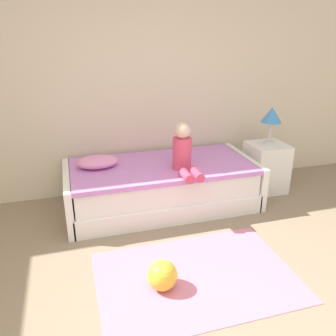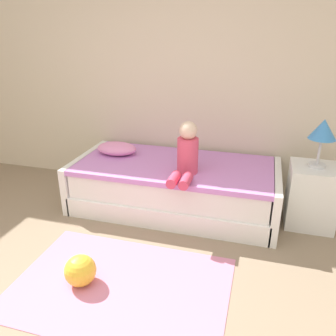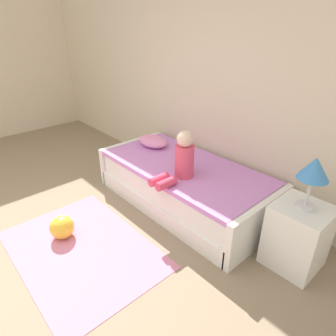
{
  "view_description": "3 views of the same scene",
  "coord_description": "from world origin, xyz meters",
  "px_view_note": "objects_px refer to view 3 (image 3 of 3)",
  "views": [
    {
      "loc": [
        -0.61,
        -1.44,
        1.87
      ],
      "look_at": [
        0.32,
        1.75,
        0.55
      ],
      "focal_mm": 36.97,
      "sensor_mm": 36.0,
      "label": 1
    },
    {
      "loc": [
        1.14,
        -1.14,
        1.8
      ],
      "look_at": [
        0.32,
        1.75,
        0.55
      ],
      "focal_mm": 36.42,
      "sensor_mm": 36.0,
      "label": 2
    },
    {
      "loc": [
        2.37,
        -0.09,
        1.95
      ],
      "look_at": [
        0.32,
        1.75,
        0.55
      ],
      "focal_mm": 30.75,
      "sensor_mm": 36.0,
      "label": 3
    }
  ],
  "objects_px": {
    "bed": "(184,185)",
    "toy_ball": "(62,227)",
    "child_figure": "(181,160)",
    "pillow": "(153,141)",
    "table_lamp": "(314,171)",
    "nightstand": "(297,236)"
  },
  "relations": [
    {
      "from": "bed",
      "to": "toy_ball",
      "type": "height_order",
      "value": "bed"
    },
    {
      "from": "table_lamp",
      "to": "toy_ball",
      "type": "relative_size",
      "value": 1.89
    },
    {
      "from": "table_lamp",
      "to": "nightstand",
      "type": "bearing_deg",
      "value": 0.0
    },
    {
      "from": "bed",
      "to": "toy_ball",
      "type": "distance_m",
      "value": 1.4
    },
    {
      "from": "toy_ball",
      "to": "pillow",
      "type": "bearing_deg",
      "value": 102.34
    },
    {
      "from": "bed",
      "to": "child_figure",
      "type": "relative_size",
      "value": 4.14
    },
    {
      "from": "nightstand",
      "to": "toy_ball",
      "type": "xyz_separation_m",
      "value": [
        -1.72,
        -1.39,
        -0.18
      ]
    },
    {
      "from": "nightstand",
      "to": "toy_ball",
      "type": "relative_size",
      "value": 2.53
    },
    {
      "from": "bed",
      "to": "table_lamp",
      "type": "relative_size",
      "value": 4.69
    },
    {
      "from": "child_figure",
      "to": "toy_ball",
      "type": "height_order",
      "value": "child_figure"
    },
    {
      "from": "bed",
      "to": "nightstand",
      "type": "distance_m",
      "value": 1.35
    },
    {
      "from": "table_lamp",
      "to": "bed",
      "type": "bearing_deg",
      "value": -178.31
    },
    {
      "from": "child_figure",
      "to": "pillow",
      "type": "height_order",
      "value": "child_figure"
    },
    {
      "from": "pillow",
      "to": "toy_ball",
      "type": "distance_m",
      "value": 1.55
    },
    {
      "from": "nightstand",
      "to": "child_figure",
      "type": "bearing_deg",
      "value": -167.14
    },
    {
      "from": "toy_ball",
      "to": "bed",
      "type": "bearing_deg",
      "value": 74.74
    },
    {
      "from": "bed",
      "to": "toy_ball",
      "type": "relative_size",
      "value": 8.88
    },
    {
      "from": "nightstand",
      "to": "pillow",
      "type": "height_order",
      "value": "pillow"
    },
    {
      "from": "nightstand",
      "to": "table_lamp",
      "type": "bearing_deg",
      "value": 0.0
    },
    {
      "from": "bed",
      "to": "pillow",
      "type": "relative_size",
      "value": 4.8
    },
    {
      "from": "pillow",
      "to": "toy_ball",
      "type": "bearing_deg",
      "value": -77.66
    },
    {
      "from": "bed",
      "to": "table_lamp",
      "type": "bearing_deg",
      "value": 1.69
    }
  ]
}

